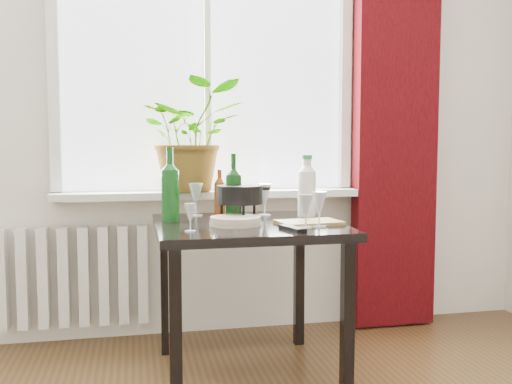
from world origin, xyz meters
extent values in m
cube|color=white|center=(0.00, 2.22, 1.60)|extent=(1.72, 0.08, 1.62)
cube|color=silver|center=(0.00, 2.15, 0.82)|extent=(1.72, 0.20, 0.04)
cube|color=#340408|center=(1.12, 2.12, 1.30)|extent=(0.50, 0.12, 2.56)
cube|color=white|center=(-0.75, 2.18, 0.38)|extent=(0.80, 0.10, 0.55)
cube|color=black|center=(0.10, 1.55, 0.72)|extent=(0.85, 0.85, 0.04)
cube|color=black|center=(-0.27, 1.19, 0.35)|extent=(0.05, 0.05, 0.70)
cube|color=black|center=(-0.27, 1.92, 0.35)|extent=(0.05, 0.05, 0.70)
cube|color=black|center=(0.46, 1.19, 0.35)|extent=(0.05, 0.05, 0.70)
cube|color=black|center=(0.46, 1.92, 0.35)|extent=(0.05, 0.05, 0.70)
imported|color=#37651B|center=(-0.10, 2.12, 1.15)|extent=(0.60, 0.54, 0.62)
cylinder|color=beige|center=(0.03, 1.48, 0.76)|extent=(0.27, 0.27, 0.04)
cube|color=black|center=(0.24, 1.27, 0.75)|extent=(0.09, 0.17, 0.02)
cube|color=#9B8146|center=(0.37, 1.44, 0.75)|extent=(0.31, 0.22, 0.02)
camera|label=1|loc=(-0.42, -1.06, 1.11)|focal=40.00mm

